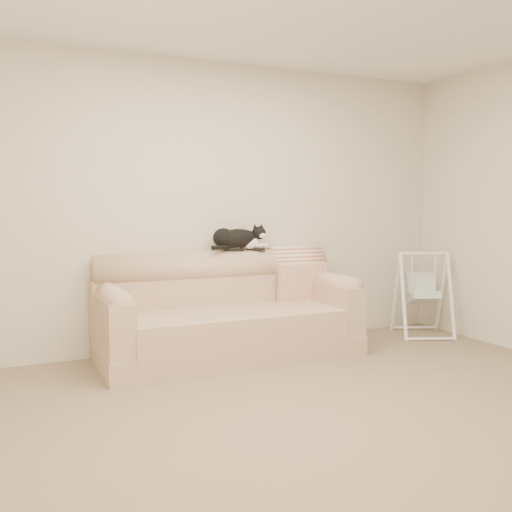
{
  "coord_description": "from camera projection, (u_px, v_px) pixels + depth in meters",
  "views": [
    {
      "loc": [
        -1.72,
        -2.94,
        1.31
      ],
      "look_at": [
        0.18,
        1.27,
        0.9
      ],
      "focal_mm": 40.0,
      "sensor_mm": 36.0,
      "label": 1
    }
  ],
  "objects": [
    {
      "name": "ground_plane",
      "position": [
        315.0,
        420.0,
        3.48
      ],
      "size": [
        5.0,
        5.0,
        0.0
      ],
      "primitive_type": "plane",
      "color": "brown",
      "rests_on": "ground"
    },
    {
      "name": "throw_blanket",
      "position": [
        295.0,
        267.0,
        5.44
      ],
      "size": [
        0.5,
        0.38,
        0.58
      ],
      "color": "#BA5F3E",
      "rests_on": "sofa"
    },
    {
      "name": "remote_a",
      "position": [
        234.0,
        249.0,
        5.17
      ],
      "size": [
        0.19,
        0.09,
        0.03
      ],
      "color": "black",
      "rests_on": "sofa"
    },
    {
      "name": "remote_b",
      "position": [
        256.0,
        249.0,
        5.24
      ],
      "size": [
        0.17,
        0.13,
        0.02
      ],
      "color": "black",
      "rests_on": "sofa"
    },
    {
      "name": "room_shell",
      "position": [
        317.0,
        168.0,
        3.35
      ],
      "size": [
        5.04,
        4.04,
        2.6
      ],
      "color": "beige",
      "rests_on": "ground"
    },
    {
      "name": "tuxedo_cat",
      "position": [
        238.0,
        238.0,
        5.19
      ],
      "size": [
        0.6,
        0.29,
        0.23
      ],
      "color": "black",
      "rests_on": "sofa"
    },
    {
      "name": "baby_swing",
      "position": [
        423.0,
        293.0,
        5.74
      ],
      "size": [
        0.68,
        0.7,
        0.85
      ],
      "color": "white",
      "rests_on": "ground"
    },
    {
      "name": "sofa",
      "position": [
        226.0,
        316.0,
        4.94
      ],
      "size": [
        2.2,
        0.93,
        0.9
      ],
      "color": "tan",
      "rests_on": "ground"
    }
  ]
}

